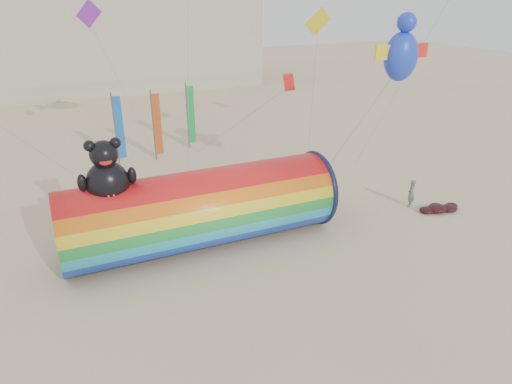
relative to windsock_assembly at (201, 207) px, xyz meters
name	(u,v)px	position (x,y,z in m)	size (l,w,h in m)	color
ground	(259,250)	(2.28, -1.75, -2.00)	(160.00, 160.00, 0.00)	#CCB58C
windsock_assembly	(201,207)	(0.00, 0.00, 0.00)	(13.10, 3.99, 6.04)	red
kite_handler	(411,193)	(12.38, -0.83, -1.19)	(0.60, 0.39, 1.64)	#56595E
fabric_bundle	(439,208)	(13.50, -2.03, -1.83)	(2.62, 1.35, 0.41)	#3F0B10
festival_banners	(156,122)	(1.03, 13.93, 0.63)	(6.35, 1.83, 5.20)	#59595E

